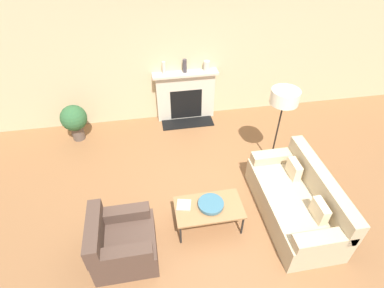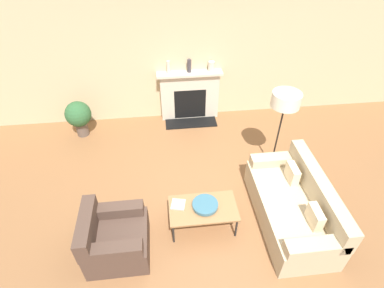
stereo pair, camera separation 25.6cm
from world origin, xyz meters
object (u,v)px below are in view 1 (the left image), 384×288
mantel_vase_left (164,68)px  potted_plant (74,120)px  coffee_table (209,208)px  book (184,205)px  mantel_vase_center_left (185,66)px  couch (297,201)px  bowl (211,204)px  floor_lamp (284,101)px  fireplace (186,96)px  mantel_vase_center_right (207,66)px  armchair_near (122,243)px

mantel_vase_left → potted_plant: size_ratio=0.34×
coffee_table → mantel_vase_left: size_ratio=3.82×
coffee_table → book: book is taller
mantel_vase_center_left → couch: bearing=-67.3°
coffee_table → bowl: bearing=24.7°
coffee_table → floor_lamp: bearing=38.6°
fireplace → mantel_vase_left: 0.84m
mantel_vase_left → potted_plant: 2.13m
mantel_vase_left → potted_plant: bearing=-167.6°
floor_lamp → mantel_vase_center_right: size_ratio=7.56×
couch → mantel_vase_center_left: size_ratio=6.69×
potted_plant → coffee_table: bearing=-49.3°
floor_lamp → couch: bearing=-94.6°
coffee_table → floor_lamp: floor_lamp is taller
couch → coffee_table: (-1.41, 0.04, 0.08)m
bowl → mantel_vase_center_left: size_ratio=1.38×
armchair_near → mantel_vase_left: bearing=-16.4°
bowl → potted_plant: potted_plant is taller
armchair_near → mantel_vase_center_right: (1.89, 3.35, 0.93)m
armchair_near → floor_lamp: size_ratio=0.54×
mantel_vase_center_right → coffee_table: bearing=-101.0°
mantel_vase_left → mantel_vase_center_right: bearing=0.0°
bowl → armchair_near: bearing=-166.3°
fireplace → bowl: bearing=-91.8°
armchair_near → couch: bearing=-84.4°
book → potted_plant: bearing=139.9°
floor_lamp → mantel_vase_left: bearing=134.9°
bowl → mantel_vase_left: mantel_vase_left is taller
fireplace → coffee_table: fireplace is taller
couch → potted_plant: 4.53m
couch → armchair_near: bearing=-84.4°
mantel_vase_left → mantel_vase_center_right: 0.91m
coffee_table → mantel_vase_center_right: mantel_vase_center_right is taller
armchair_near → mantel_vase_center_left: 3.77m
floor_lamp → coffee_table: bearing=-141.4°
coffee_table → floor_lamp: size_ratio=0.64×
couch → potted_plant: bearing=-126.0°
couch → mantel_vase_left: 3.66m
fireplace → mantel_vase_center_left: 0.72m
mantel_vase_left → mantel_vase_center_left: mantel_vase_center_left is taller
coffee_table → mantel_vase_left: (-0.32, 3.04, 0.87)m
couch → mantel_vase_center_left: bearing=-157.3°
book → mantel_vase_center_left: mantel_vase_center_left is taller
bowl → floor_lamp: (1.48, 1.19, 0.91)m
coffee_table → potted_plant: 3.45m
fireplace → potted_plant: (-2.38, -0.41, -0.07)m
coffee_table → armchair_near: bearing=-166.6°
potted_plant → fireplace: bearing=9.8°
fireplace → floor_lamp: floor_lamp is taller
mantel_vase_center_left → book: bearing=-99.4°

